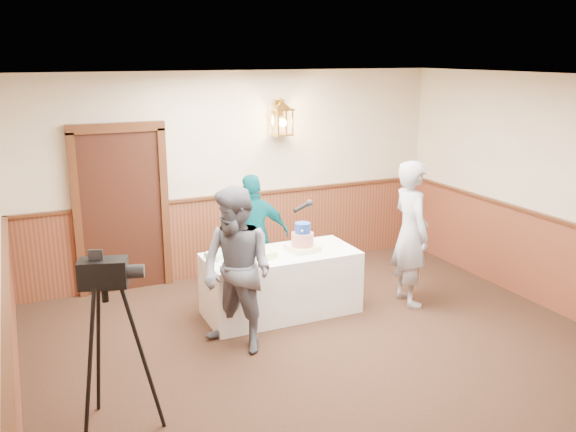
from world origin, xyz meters
name	(u,v)px	position (x,y,z in m)	size (l,w,h in m)	color
ground	(368,388)	(0.00, 0.00, 0.00)	(7.00, 7.00, 0.00)	black
room_shell	(343,219)	(-0.05, 0.45, 1.52)	(6.02, 7.02, 2.81)	beige
display_table	(281,283)	(-0.05, 1.90, 0.38)	(1.80, 0.80, 0.75)	white
tiered_cake	(303,240)	(0.22, 1.88, 0.88)	(0.38, 0.38, 0.34)	#FDF8C3
sheet_cake_yellow	(258,255)	(-0.36, 1.85, 0.79)	(0.35, 0.27, 0.07)	#DAE085
sheet_cake_green	(220,254)	(-0.75, 2.06, 0.78)	(0.29, 0.23, 0.07)	#ABDA9A
interviewer	(237,271)	(-0.83, 1.25, 0.87)	(1.58, 1.06, 1.73)	slate
baker	(411,233)	(1.51, 1.53, 0.90)	(0.66, 0.43, 1.80)	#9E9CA3
assistant_p	(254,236)	(-0.15, 2.54, 0.79)	(0.93, 0.39, 1.58)	#05535C
tv_camera_rig	(110,357)	(-2.25, 0.30, 0.67)	(0.58, 0.55, 1.49)	black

